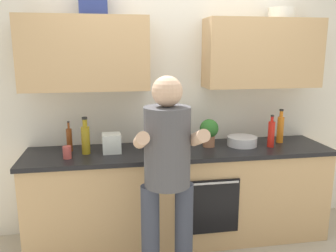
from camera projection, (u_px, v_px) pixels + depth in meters
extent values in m
plane|color=#B2A893|center=(180.00, 237.00, 3.44)|extent=(12.00, 12.00, 0.00)
cube|color=silver|center=(173.00, 106.00, 3.52)|extent=(4.00, 0.06, 2.50)
cube|color=tan|center=(85.00, 54.00, 3.09)|extent=(1.13, 0.32, 0.65)
cube|color=tan|center=(262.00, 53.00, 3.37)|extent=(1.13, 0.32, 0.65)
cylinder|color=silver|center=(281.00, 13.00, 3.31)|extent=(0.25, 0.25, 0.10)
cube|color=navy|center=(93.00, 1.00, 3.01)|extent=(0.24, 0.20, 0.24)
cube|color=tan|center=(180.00, 196.00, 3.35)|extent=(2.80, 0.60, 0.86)
cube|color=black|center=(180.00, 151.00, 3.25)|extent=(2.84, 0.64, 0.04)
cube|color=black|center=(208.00, 207.00, 3.08)|extent=(0.56, 0.02, 0.50)
cylinder|color=silver|center=(210.00, 184.00, 3.01)|extent=(0.52, 0.02, 0.02)
cylinder|color=#383D4C|center=(150.00, 237.00, 2.65)|extent=(0.14, 0.14, 0.83)
cylinder|color=#383D4C|center=(184.00, 234.00, 2.70)|extent=(0.14, 0.14, 0.83)
cylinder|color=#4C4C51|center=(167.00, 147.00, 2.53)|extent=(0.34, 0.34, 0.59)
sphere|color=#D8AD8C|center=(167.00, 91.00, 2.44)|extent=(0.22, 0.22, 0.22)
cylinder|color=#D8AD8C|center=(141.00, 140.00, 2.36)|extent=(0.09, 0.31, 0.19)
cylinder|color=#D8AD8C|center=(198.00, 138.00, 2.42)|extent=(0.09, 0.31, 0.19)
cylinder|color=olive|center=(86.00, 140.00, 3.09)|extent=(0.08, 0.08, 0.25)
cylinder|color=olive|center=(85.00, 123.00, 3.06)|extent=(0.04, 0.04, 0.07)
cylinder|color=black|center=(85.00, 118.00, 3.05)|extent=(0.05, 0.05, 0.02)
cylinder|color=brown|center=(69.00, 140.00, 3.17)|extent=(0.05, 0.05, 0.21)
cylinder|color=brown|center=(68.00, 126.00, 3.14)|extent=(0.02, 0.02, 0.06)
cylinder|color=black|center=(68.00, 122.00, 3.13)|extent=(0.02, 0.02, 0.01)
cylinder|color=red|center=(271.00, 134.00, 3.31)|extent=(0.06, 0.06, 0.24)
cylinder|color=red|center=(272.00, 119.00, 3.28)|extent=(0.03, 0.03, 0.05)
cylinder|color=black|center=(272.00, 116.00, 3.27)|extent=(0.03, 0.03, 0.01)
cylinder|color=#471419|center=(175.00, 142.00, 3.15)|extent=(0.05, 0.05, 0.18)
cylinder|color=#471419|center=(175.00, 130.00, 3.13)|extent=(0.02, 0.02, 0.04)
cylinder|color=black|center=(175.00, 127.00, 3.12)|extent=(0.02, 0.02, 0.01)
cylinder|color=orange|center=(280.00, 130.00, 3.47)|extent=(0.07, 0.07, 0.26)
cylinder|color=orange|center=(281.00, 114.00, 3.44)|extent=(0.03, 0.03, 0.06)
cylinder|color=black|center=(282.00, 110.00, 3.43)|extent=(0.04, 0.04, 0.02)
cylinder|color=#BF4C47|center=(67.00, 152.00, 2.97)|extent=(0.07, 0.07, 0.11)
cylinder|color=white|center=(163.00, 140.00, 3.40)|extent=(0.08, 0.08, 0.10)
cylinder|color=silver|center=(242.00, 141.00, 3.38)|extent=(0.29, 0.29, 0.09)
cube|color=brown|center=(152.00, 140.00, 3.16)|extent=(0.10, 0.14, 0.21)
cylinder|color=black|center=(150.00, 126.00, 3.11)|extent=(0.02, 0.02, 0.06)
cylinder|color=black|center=(153.00, 125.00, 3.16)|extent=(0.02, 0.02, 0.06)
cylinder|color=#9E6647|center=(209.00, 141.00, 3.34)|extent=(0.11, 0.11, 0.11)
sphere|color=#2D6B28|center=(209.00, 128.00, 3.31)|extent=(0.18, 0.18, 0.18)
cube|color=silver|center=(112.00, 143.00, 3.14)|extent=(0.17, 0.17, 0.17)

